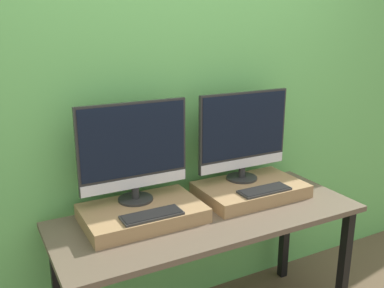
% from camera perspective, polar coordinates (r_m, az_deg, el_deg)
% --- Properties ---
extents(wall_back, '(8.00, 0.04, 2.60)m').
position_cam_1_polar(wall_back, '(2.43, -2.23, 6.13)').
color(wall_back, '#66B75B').
rests_on(wall_back, ground_plane).
extents(workbench, '(1.63, 0.64, 0.75)m').
position_cam_1_polar(workbench, '(2.31, 2.26, -11.21)').
color(workbench, brown).
rests_on(workbench, ground_plane).
extents(wooden_riser_left, '(0.60, 0.39, 0.07)m').
position_cam_1_polar(wooden_riser_left, '(2.20, -6.63, -9.16)').
color(wooden_riser_left, '#99754C').
rests_on(wooden_riser_left, workbench).
extents(monitor_left, '(0.58, 0.18, 0.52)m').
position_cam_1_polar(monitor_left, '(2.17, -7.78, -0.72)').
color(monitor_left, '#282828').
rests_on(monitor_left, wooden_riser_left).
extents(keyboard_left, '(0.30, 0.11, 0.01)m').
position_cam_1_polar(keyboard_left, '(2.08, -5.37, -9.40)').
color(keyboard_left, '#2D2D2D').
rests_on(keyboard_left, wooden_riser_left).
extents(wooden_riser_right, '(0.60, 0.39, 0.07)m').
position_cam_1_polar(wooden_riser_right, '(2.50, 7.82, -6.07)').
color(wooden_riser_right, '#99754C').
rests_on(wooden_riser_right, workbench).
extents(monitor_right, '(0.58, 0.18, 0.52)m').
position_cam_1_polar(monitor_right, '(2.47, 6.87, 1.38)').
color(monitor_right, '#282828').
rests_on(monitor_right, wooden_riser_right).
extents(keyboard_right, '(0.30, 0.11, 0.01)m').
position_cam_1_polar(keyboard_right, '(2.39, 9.63, -6.07)').
color(keyboard_right, '#2D2D2D').
rests_on(keyboard_right, wooden_riser_right).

